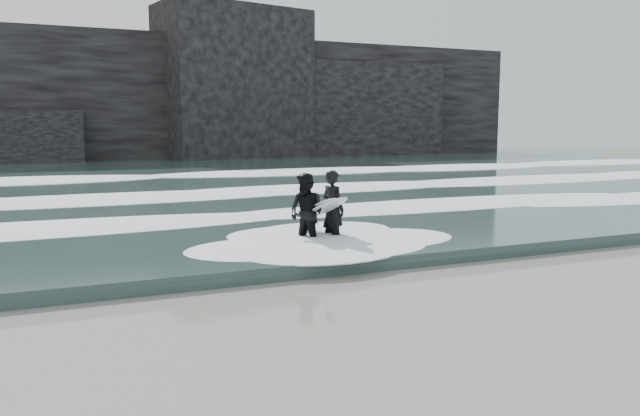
% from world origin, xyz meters
% --- Properties ---
extents(ground, '(120.00, 120.00, 0.00)m').
position_xyz_m(ground, '(0.00, 0.00, 0.00)').
color(ground, '#716E55').
rests_on(ground, ground).
extents(sea, '(90.00, 52.00, 0.30)m').
position_xyz_m(sea, '(0.00, 29.00, 0.15)').
color(sea, '#2A3F3D').
rests_on(sea, ground).
extents(headland, '(70.00, 9.00, 10.00)m').
position_xyz_m(headland, '(0.00, 46.00, 5.00)').
color(headland, black).
rests_on(headland, ground).
extents(foam_near, '(60.00, 3.20, 0.20)m').
position_xyz_m(foam_near, '(0.00, 9.00, 0.40)').
color(foam_near, white).
rests_on(foam_near, sea).
extents(foam_mid, '(60.00, 4.00, 0.24)m').
position_xyz_m(foam_mid, '(0.00, 16.00, 0.42)').
color(foam_mid, white).
rests_on(foam_mid, sea).
extents(foam_far, '(60.00, 4.80, 0.30)m').
position_xyz_m(foam_far, '(0.00, 25.00, 0.45)').
color(foam_far, white).
rests_on(foam_far, sea).
extents(surfer_left, '(1.03, 1.89, 1.87)m').
position_xyz_m(surfer_left, '(0.77, 5.74, 0.94)').
color(surfer_left, black).
rests_on(surfer_left, ground).
extents(surfer_right, '(1.30, 2.16, 1.85)m').
position_xyz_m(surfer_right, '(0.07, 5.44, 0.93)').
color(surfer_right, black).
rests_on(surfer_right, ground).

